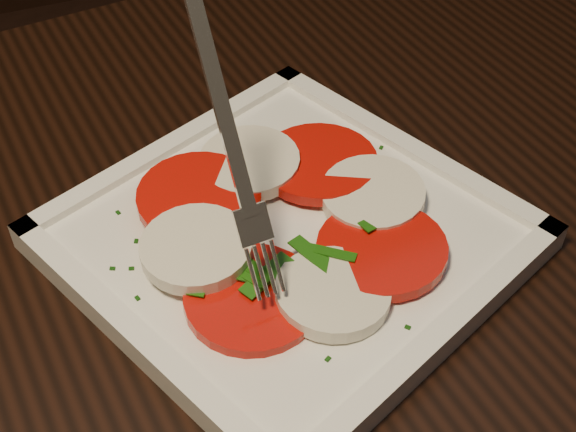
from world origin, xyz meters
The scene contains 5 objects.
table centered at (-0.01, -0.09, 0.65)m, with size 1.22×0.84×0.75m.
chair centered at (-0.13, 0.77, 0.53)m, with size 0.45×0.45×0.93m.
plate centered at (-0.07, -0.05, 0.76)m, with size 0.26×0.26×0.01m, color white.
caprese_salad centered at (-0.07, -0.05, 0.77)m, with size 0.22×0.23×0.02m.
fork centered at (-0.11, -0.05, 0.86)m, with size 0.04×0.10×0.15m, color white, non-canonical shape.
Camera 1 is at (-0.24, -0.39, 1.15)m, focal length 50.00 mm.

